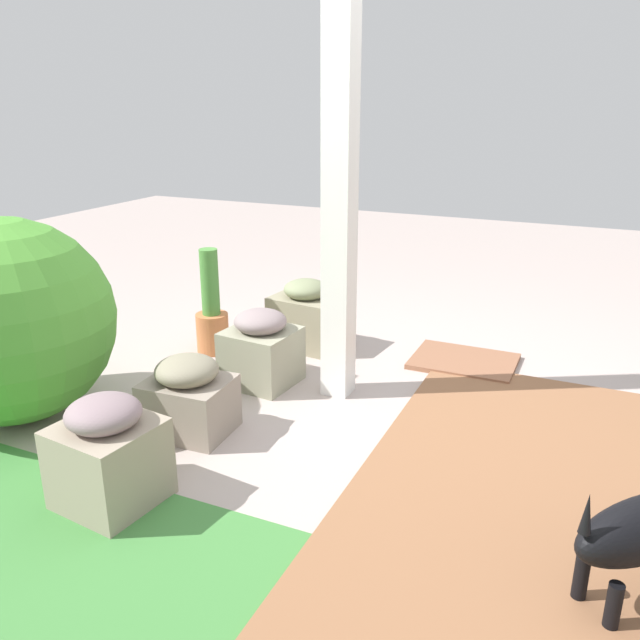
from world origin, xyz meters
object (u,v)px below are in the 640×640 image
(porch_pillar, at_px, (340,199))
(stone_planter_far, at_px, (108,454))
(stone_planter_mid, at_px, (189,397))
(round_shrub, at_px, (9,321))
(stone_planter_near, at_px, (261,349))
(terracotta_pot_tall, at_px, (212,316))
(stone_planter_nearest, at_px, (306,316))
(doormat, at_px, (464,361))

(porch_pillar, distance_m, stone_planter_far, 1.64)
(stone_planter_mid, relative_size, round_shrub, 0.40)
(stone_planter_near, xyz_separation_m, round_shrub, (0.92, 0.86, 0.31))
(stone_planter_far, xyz_separation_m, terracotta_pot_tall, (0.54, -1.56, 0.02))
(stone_planter_nearest, bearing_deg, doormat, -173.06)
(stone_planter_near, height_order, stone_planter_mid, stone_planter_near)
(stone_planter_near, xyz_separation_m, terracotta_pot_tall, (0.52, -0.29, 0.04))
(porch_pillar, relative_size, stone_planter_nearest, 4.72)
(porch_pillar, bearing_deg, round_shrub, 34.02)
(stone_planter_nearest, xyz_separation_m, doormat, (-1.02, -0.12, -0.19))
(porch_pillar, relative_size, doormat, 3.47)
(porch_pillar, relative_size, stone_planter_near, 4.90)
(porch_pillar, bearing_deg, stone_planter_near, 7.82)
(porch_pillar, relative_size, stone_planter_far, 4.64)
(stone_planter_mid, distance_m, doormat, 1.76)
(stone_planter_mid, relative_size, stone_planter_far, 0.90)
(stone_planter_far, bearing_deg, stone_planter_nearest, -88.94)
(doormat, bearing_deg, stone_planter_mid, 53.62)
(stone_planter_near, height_order, stone_planter_far, stone_planter_far)
(porch_pillar, height_order, stone_planter_far, porch_pillar)
(porch_pillar, xyz_separation_m, stone_planter_nearest, (0.47, -0.57, -0.86))
(stone_planter_nearest, relative_size, stone_planter_mid, 1.09)
(porch_pillar, height_order, round_shrub, porch_pillar)
(stone_planter_mid, xyz_separation_m, stone_planter_far, (-0.05, 0.61, 0.03))
(stone_planter_near, relative_size, round_shrub, 0.43)
(stone_planter_near, relative_size, terracotta_pot_tall, 0.65)
(stone_planter_nearest, height_order, terracotta_pot_tall, terracotta_pot_tall)
(stone_planter_near, height_order, round_shrub, round_shrub)
(stone_planter_nearest, height_order, stone_planter_far, stone_planter_far)
(stone_planter_near, bearing_deg, doormat, -142.93)
(stone_planter_near, distance_m, stone_planter_far, 1.27)
(stone_planter_near, height_order, terracotta_pot_tall, terracotta_pot_tall)
(stone_planter_near, relative_size, stone_planter_mid, 1.05)
(stone_planter_mid, relative_size, terracotta_pot_tall, 0.62)
(porch_pillar, distance_m, stone_planter_mid, 1.24)
(stone_planter_nearest, height_order, round_shrub, round_shrub)
(stone_planter_nearest, relative_size, stone_planter_far, 0.98)
(stone_planter_nearest, xyz_separation_m, round_shrub, (0.91, 1.50, 0.30))
(stone_planter_nearest, height_order, doormat, stone_planter_nearest)
(stone_planter_near, distance_m, doormat, 1.27)
(porch_pillar, distance_m, round_shrub, 1.75)
(stone_planter_mid, bearing_deg, terracotta_pot_tall, -62.78)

